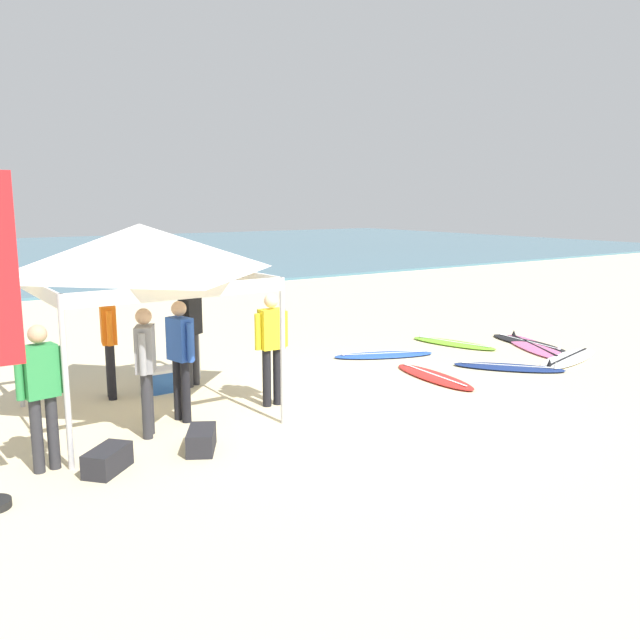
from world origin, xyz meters
name	(u,v)px	position (x,y,z in m)	size (l,w,h in m)	color
ground_plane	(350,405)	(0.00, 0.00, 0.00)	(80.00, 80.00, 0.00)	beige
canopy_tent	(140,250)	(-2.69, 1.31, 2.39)	(2.98, 2.98, 2.75)	#B7B7BC
surfboard_blue	(383,355)	(2.47, 2.19, 0.04)	(2.07, 1.31, 0.19)	blue
surfboard_navy	(509,367)	(3.75, 0.11, 0.04)	(1.71, 1.87, 0.19)	navy
surfboard_white	(568,358)	(5.25, -0.08, 0.04)	(2.33, 1.15, 0.19)	white
surfboard_black	(528,343)	(5.77, 1.28, 0.04)	(0.80, 2.13, 0.19)	black
surfboard_lime	(453,343)	(4.41, 2.19, 0.04)	(1.04, 2.04, 0.19)	#7AD12D
surfboard_red	(434,376)	(2.14, 0.42, 0.04)	(0.72, 2.02, 0.19)	red
surfboard_pink	(533,346)	(5.61, 1.02, 0.04)	(1.69, 2.49, 0.19)	pink
person_green	(41,388)	(-4.36, 0.00, 0.99)	(0.55, 0.27, 1.71)	#2D2D33
person_grey	(146,363)	(-2.99, 0.44, 0.99)	(0.36, 0.50, 1.71)	#2D2D33
person_yellow	(272,342)	(-0.97, 0.68, 0.99)	(0.55, 0.23, 1.71)	black
person_orange	(109,337)	(-2.86, 2.42, 0.99)	(0.29, 0.54, 1.71)	black
person_black	(191,328)	(-1.53, 2.36, 0.99)	(0.49, 0.37, 1.71)	#2D2D33
person_blue	(180,352)	(-2.37, 0.77, 0.99)	(0.30, 0.54, 1.71)	black
gear_bag_near_tent	(108,460)	(-3.79, -0.43, 0.14)	(0.60, 0.32, 0.28)	#232328
gear_bag_by_pole	(201,440)	(-2.63, -0.43, 0.14)	(0.60, 0.32, 0.28)	#232328
cooler_box	(162,380)	(-2.08, 2.32, 0.20)	(0.50, 0.36, 0.39)	#2D60B7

